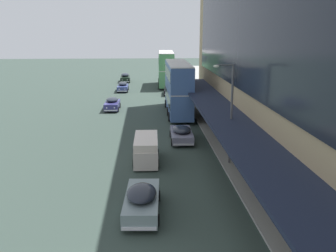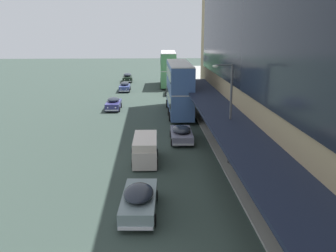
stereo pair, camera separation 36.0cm
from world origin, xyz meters
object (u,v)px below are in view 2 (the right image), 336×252
transit_bus_kerbside_front (168,68)px  transit_bus_kerbside_rear (179,87)px  pedestrian_at_kerb (259,181)px  sedan_trailing_near (127,78)px  sedan_far_back (125,87)px  sedan_second_mid (181,134)px  sedan_lead_near (139,200)px  street_lamp (228,107)px  vw_van (145,148)px  sedan_second_near (113,104)px  sedan_oncoming_front (171,90)px

transit_bus_kerbside_front → transit_bus_kerbside_rear: 22.58m
transit_bus_kerbside_rear → pedestrian_at_kerb: (2.85, -23.34, -2.08)m
pedestrian_at_kerb → transit_bus_kerbside_front: bearing=93.7°
sedan_trailing_near → sedan_far_back: size_ratio=1.12×
transit_bus_kerbside_rear → sedan_second_mid: bearing=-93.4°
transit_bus_kerbside_rear → sedan_second_mid: (-0.66, -11.23, -2.55)m
pedestrian_at_kerb → transit_bus_kerbside_rear: bearing=97.0°
sedan_lead_near → street_lamp: size_ratio=0.68×
sedan_lead_near → vw_van: bearing=88.1°
sedan_trailing_near → sedan_second_near: bearing=-90.7°
sedan_lead_near → sedan_oncoming_front: bearing=84.0°
sedan_second_mid → pedestrian_at_kerb: (3.51, -12.11, 0.47)m
sedan_oncoming_front → vw_van: (-3.76, -30.20, 0.38)m
sedan_trailing_near → sedan_lead_near: bearing=-86.2°
sedan_trailing_near → vw_van: (3.84, -45.06, 0.29)m
transit_bus_kerbside_front → sedan_lead_near: transit_bus_kerbside_front is taller
transit_bus_kerbside_front → sedan_lead_near: size_ratio=2.13×
vw_van → pedestrian_at_kerb: 9.64m
sedan_second_near → sedan_oncoming_front: sedan_second_near is taller
sedan_second_mid → sedan_oncoming_front: 25.04m
sedan_second_mid → sedan_trailing_near: size_ratio=0.94×
sedan_lead_near → sedan_oncoming_front: size_ratio=1.05×
sedan_oncoming_front → sedan_trailing_near: bearing=117.1°
sedan_trailing_near → pedestrian_at_kerb: size_ratio=2.64×
vw_van → street_lamp: 6.90m
sedan_trailing_near → sedan_lead_near: size_ratio=0.99×
sedan_lead_near → sedan_second_near: bearing=98.0°
transit_bus_kerbside_front → sedan_trailing_near: size_ratio=2.15×
sedan_oncoming_front → street_lamp: size_ratio=0.65×
sedan_second_near → sedan_lead_near: (3.88, -27.51, 0.01)m
sedan_second_mid → sedan_lead_near: (-3.45, -13.40, 0.06)m
sedan_second_near → street_lamp: (10.14, -20.29, 3.61)m
sedan_second_near → sedan_lead_near: bearing=-82.0°
sedan_trailing_near → sedan_far_back: 11.31m
sedan_trailing_near → sedan_lead_near: 53.42m
vw_van → sedan_trailing_near: bearing=94.9°
vw_van → transit_bus_kerbside_front: bearing=84.6°
transit_bus_kerbside_front → sedan_second_mid: 33.91m
sedan_far_back → vw_van: 33.95m
sedan_oncoming_front → sedan_far_back: bearing=154.4°
sedan_oncoming_front → street_lamp: bearing=-85.9°
pedestrian_at_kerb → street_lamp: bearing=96.7°
sedan_second_mid → sedan_second_near: bearing=117.4°
transit_bus_kerbside_rear → pedestrian_at_kerb: 23.61m
transit_bus_kerbside_front → sedan_lead_near: (-3.96, -47.21, -2.47)m
sedan_trailing_near → transit_bus_kerbside_front: bearing=-39.0°
sedan_oncoming_front → transit_bus_kerbside_front: bearing=90.5°
sedan_second_near → sedan_second_mid: bearing=-62.6°
sedan_far_back → transit_bus_kerbside_rear: bearing=-66.6°
sedan_trailing_near → sedan_oncoming_front: bearing=-62.9°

